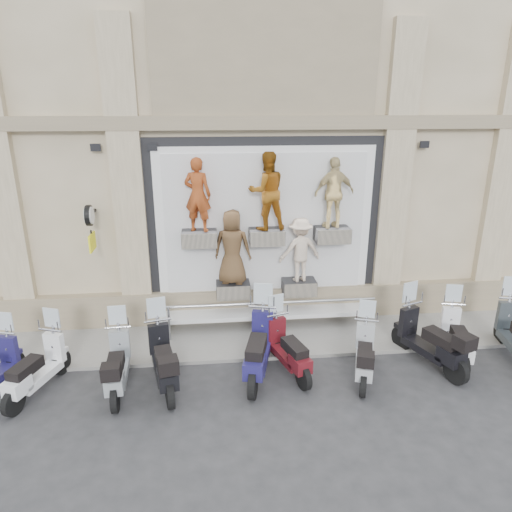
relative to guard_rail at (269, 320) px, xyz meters
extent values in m
plane|color=#2D2D2F|center=(0.00, -2.00, -0.47)|extent=(90.00, 90.00, 0.00)
cube|color=gray|center=(0.00, 0.10, -0.43)|extent=(16.00, 2.20, 0.08)
cube|color=black|center=(0.00, 0.96, 1.93)|extent=(5.60, 0.10, 4.30)
cube|color=white|center=(0.00, 0.90, 1.93)|extent=(5.10, 0.06, 3.90)
cube|color=white|center=(0.00, 0.86, 1.93)|extent=(4.70, 0.04, 3.60)
cube|color=white|center=(0.00, 0.55, -0.05)|extent=(5.10, 0.75, 0.10)
cube|color=#28282B|center=(-1.55, 0.59, 1.86)|extent=(0.80, 0.50, 0.35)
imported|color=#AA461B|center=(-1.55, 0.59, 2.87)|extent=(0.69, 0.55, 1.66)
cube|color=#28282B|center=(0.00, 0.59, 1.86)|extent=(0.80, 0.50, 0.35)
imported|color=brown|center=(0.00, 0.59, 2.91)|extent=(0.95, 0.79, 1.76)
cube|color=#28282B|center=(1.55, 0.59, 1.86)|extent=(0.80, 0.50, 0.35)
imported|color=beige|center=(1.55, 0.59, 2.85)|extent=(1.00, 0.55, 1.63)
cube|color=#28282B|center=(-0.80, 0.59, 0.56)|extent=(0.80, 0.50, 0.35)
imported|color=brown|center=(-0.80, 0.59, 1.62)|extent=(0.97, 0.74, 1.77)
cube|color=#28282B|center=(0.80, 0.59, 0.56)|extent=(0.80, 0.50, 0.35)
imported|color=#FFE3C6|center=(0.80, 0.59, 1.51)|extent=(1.09, 0.75, 1.55)
cube|color=black|center=(-3.90, 0.72, 2.49)|extent=(0.06, 0.56, 0.06)
cylinder|color=black|center=(-3.90, 0.45, 2.49)|extent=(0.10, 0.46, 0.46)
cube|color=#FCF615|center=(-3.90, 0.45, 1.89)|extent=(0.04, 0.50, 0.38)
camera|label=1|loc=(-1.27, -9.49, 4.81)|focal=32.00mm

